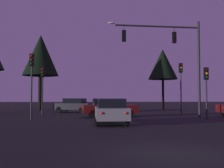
# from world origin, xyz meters

# --- Properties ---
(ground_plane) EXTENTS (168.00, 168.00, 0.00)m
(ground_plane) POSITION_xyz_m (0.00, 24.50, 0.00)
(ground_plane) COLOR black
(ground_plane) RESTS_ON ground
(traffic_signal_mast_arm) EXTENTS (7.58, 0.61, 7.83)m
(traffic_signal_mast_arm) POSITION_xyz_m (4.51, 14.60, 5.44)
(traffic_signal_mast_arm) COLOR #232326
(traffic_signal_mast_arm) RESTS_ON ground
(traffic_light_corner_left) EXTENTS (0.31, 0.35, 3.80)m
(traffic_light_corner_left) POSITION_xyz_m (6.19, 12.32, 2.71)
(traffic_light_corner_left) COLOR #232326
(traffic_light_corner_left) RESTS_ON ground
(traffic_light_corner_right) EXTENTS (0.31, 0.35, 4.33)m
(traffic_light_corner_right) POSITION_xyz_m (-6.53, 18.60, 3.07)
(traffic_light_corner_right) COLOR #232326
(traffic_light_corner_right) RESTS_ON ground
(traffic_light_median) EXTENTS (0.35, 0.38, 4.87)m
(traffic_light_median) POSITION_xyz_m (6.40, 18.69, 3.42)
(traffic_light_median) COLOR #232326
(traffic_light_median) RESTS_ON ground
(traffic_light_far_side) EXTENTS (0.31, 0.36, 4.72)m
(traffic_light_far_side) POSITION_xyz_m (-6.43, 12.81, 3.32)
(traffic_light_far_side) COLOR #232326
(traffic_light_far_side) RESTS_ON ground
(car_nearside_lane) EXTENTS (1.86, 4.53, 1.52)m
(car_nearside_lane) POSITION_xyz_m (-1.05, 9.37, 0.80)
(car_nearside_lane) COLOR gray
(car_nearside_lane) RESTS_ON ground
(car_crossing_left) EXTENTS (4.57, 2.22, 1.52)m
(car_crossing_left) POSITION_xyz_m (-0.67, 15.46, 0.80)
(car_crossing_left) COLOR #4C0F0F
(car_crossing_left) RESTS_ON ground
(car_far_lane) EXTENTS (4.31, 3.07, 1.52)m
(car_far_lane) POSITION_xyz_m (-3.90, 23.27, 0.79)
(car_far_lane) COLOR #232328
(car_far_lane) RESTS_ON ground
(tree_behind_sign) EXTENTS (3.92, 3.92, 8.11)m
(tree_behind_sign) POSITION_xyz_m (7.63, 29.80, 6.06)
(tree_behind_sign) COLOR black
(tree_behind_sign) RESTS_ON ground
(tree_center_horizon) EXTENTS (4.55, 4.55, 9.62)m
(tree_center_horizon) POSITION_xyz_m (-8.39, 29.18, 6.96)
(tree_center_horizon) COLOR black
(tree_center_horizon) RESTS_ON ground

